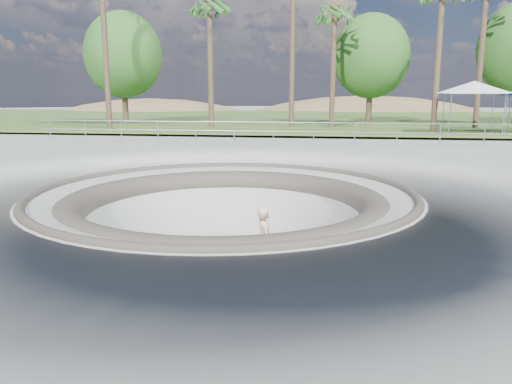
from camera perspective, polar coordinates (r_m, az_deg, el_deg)
ground at (r=13.39m, az=-3.65°, el=-0.04°), size 180.00×180.00×0.00m
skate_bowl at (r=13.87m, az=-3.55°, el=-7.47°), size 14.00×14.00×4.10m
grass_strip at (r=46.99m, az=4.98°, el=8.35°), size 180.00×36.00×0.12m
distant_hills at (r=70.69m, az=9.05°, el=3.35°), size 103.20×45.00×28.60m
safety_railing at (r=25.07m, az=2.01°, el=6.88°), size 25.00×0.06×1.03m
skateboard at (r=12.42m, az=0.99°, el=-9.77°), size 0.79×0.37×0.08m
skater at (r=12.13m, az=1.01°, el=-5.79°), size 0.60×0.75×1.77m
canopy_white at (r=31.93m, az=23.67°, el=10.89°), size 5.91×5.91×2.99m
palm_b at (r=34.58m, az=-5.35°, el=20.38°), size 2.60×2.60×9.22m
palm_d at (r=35.43m, az=8.98°, el=19.48°), size 2.60×2.60×8.84m
bushy_tree_left at (r=39.67m, az=-14.99°, el=14.90°), size 5.79×5.27×8.36m
bushy_tree_mid at (r=39.14m, az=13.02°, el=14.87°), size 5.66×5.15×8.17m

